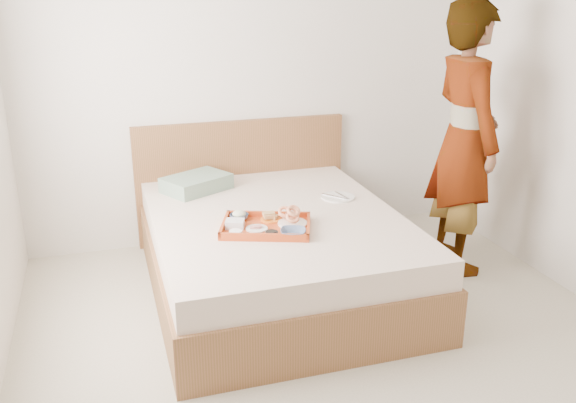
{
  "coord_description": "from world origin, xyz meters",
  "views": [
    {
      "loc": [
        -1.14,
        -2.57,
        1.93
      ],
      "look_at": [
        -0.06,
        0.9,
        0.65
      ],
      "focal_mm": 38.42,
      "sensor_mm": 36.0,
      "label": 1
    }
  ],
  "objects_px": {
    "dinner_plate": "(338,197)",
    "bed": "(276,252)",
    "person": "(465,139)",
    "tray": "(266,226)"
  },
  "relations": [
    {
      "from": "dinner_plate",
      "to": "person",
      "type": "xyz_separation_m",
      "value": [
        0.84,
        -0.2,
        0.4
      ]
    },
    {
      "from": "bed",
      "to": "person",
      "type": "relative_size",
      "value": 1.07
    },
    {
      "from": "bed",
      "to": "person",
      "type": "distance_m",
      "value": 1.5
    },
    {
      "from": "tray",
      "to": "person",
      "type": "bearing_deg",
      "value": 28.4
    },
    {
      "from": "dinner_plate",
      "to": "bed",
      "type": "bearing_deg",
      "value": -158.9
    },
    {
      "from": "bed",
      "to": "dinner_plate",
      "type": "distance_m",
      "value": 0.61
    },
    {
      "from": "dinner_plate",
      "to": "person",
      "type": "distance_m",
      "value": 0.95
    },
    {
      "from": "bed",
      "to": "person",
      "type": "height_order",
      "value": "person"
    },
    {
      "from": "tray",
      "to": "person",
      "type": "distance_m",
      "value": 1.54
    },
    {
      "from": "tray",
      "to": "person",
      "type": "xyz_separation_m",
      "value": [
        1.47,
        0.22,
        0.38
      ]
    }
  ]
}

